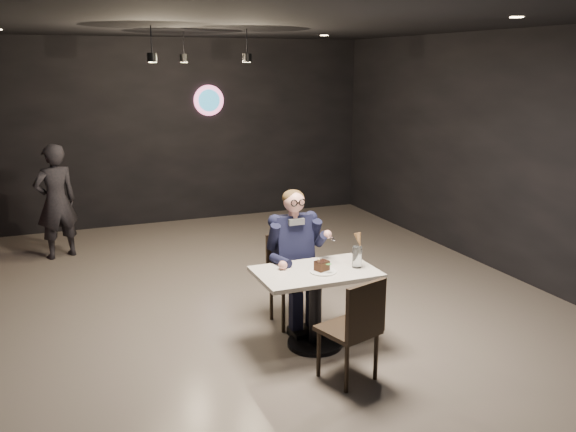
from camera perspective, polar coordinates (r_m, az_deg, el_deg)
name	(u,v)px	position (r m, az deg, el deg)	size (l,w,h in m)	color
floor	(251,325)	(6.34, -3.52, -10.11)	(9.00, 9.00, 0.00)	#6C635A
wall_sign	(209,100)	(10.32, -7.43, 10.68)	(0.50, 0.06, 0.50)	pink
pendant_lights	(194,39)	(7.72, -8.77, 16.04)	(1.40, 1.20, 0.36)	black
main_table	(315,308)	(5.76, 2.56, -8.63)	(1.10, 0.70, 0.75)	white
chair_far	(293,281)	(6.20, 0.45, -6.09)	(0.42, 0.46, 0.92)	black
chair_near	(348,327)	(5.19, 5.62, -10.34)	(0.42, 0.46, 0.92)	black
seated_man	(293,256)	(6.11, 0.46, -3.80)	(0.60, 0.80, 1.44)	black
dessert_plate	(323,272)	(5.58, 3.31, -5.22)	(0.25, 0.25, 0.01)	white
cake_slice	(322,266)	(5.58, 3.19, -4.70)	(0.12, 0.10, 0.08)	black
mint_leaf	(329,264)	(5.51, 3.86, -4.52)	(0.06, 0.04, 0.01)	#297D29
sundae_glass	(357,257)	(5.70, 6.48, -3.85)	(0.09, 0.09, 0.20)	silver
wafer_cone	(359,240)	(5.71, 6.65, -2.26)	(0.07, 0.07, 0.14)	tan
passerby	(56,201)	(8.81, -20.89, 1.28)	(0.57, 0.37, 1.57)	black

